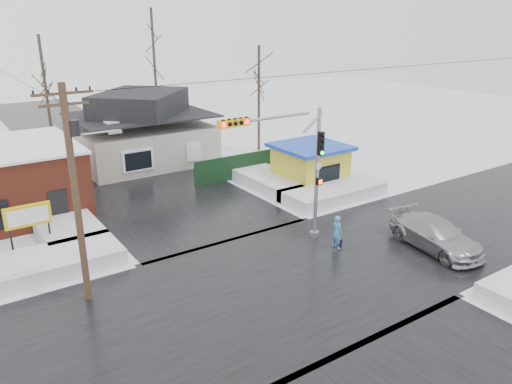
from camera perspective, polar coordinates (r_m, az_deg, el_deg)
ground at (r=22.93m, az=3.88°, el=-10.01°), size 120.00×120.00×0.00m
road_ns at (r=22.92m, az=3.88°, el=-9.99°), size 10.00×120.00×0.02m
road_ew at (r=22.92m, az=3.88°, el=-9.99°), size 120.00×10.00×0.02m
snowbank_nw at (r=25.33m, az=-23.09°, el=-7.62°), size 7.00×3.00×0.80m
snowbank_ne at (r=33.01m, az=8.81°, el=0.00°), size 7.00×3.00×0.80m
snowbank_nside_w at (r=30.18m, az=-21.40°, el=-3.05°), size 3.00×8.00×0.80m
snowbank_nside_e at (r=35.48m, az=0.96°, el=1.62°), size 3.00×8.00×0.80m
traffic_signal at (r=24.74m, az=4.36°, el=3.63°), size 6.05×0.68×7.00m
utility_pole at (r=20.59m, az=-19.87°, el=0.90°), size 3.15×0.44×9.00m
marquee_sign at (r=27.02m, az=-24.62°, el=-2.62°), size 2.20×0.21×2.55m
house at (r=41.22m, az=-12.92°, el=6.85°), size 10.40×8.40×5.76m
kiosk at (r=35.12m, az=6.20°, el=3.14°), size 4.60×4.60×2.88m
fence at (r=36.66m, az=-1.47°, el=3.02°), size 8.00×0.12×1.80m
tree_far_left at (r=42.61m, az=-23.26°, el=13.48°), size 3.00×3.00×10.00m
tree_far_mid at (r=47.40m, az=-11.72°, el=16.99°), size 3.00×3.00×12.00m
tree_far_right at (r=43.40m, az=0.34°, el=14.02°), size 3.00×3.00×9.00m
pedestrian at (r=25.75m, az=9.26°, el=-4.57°), size 0.45×0.66×1.77m
car at (r=27.01m, az=19.83°, el=-4.62°), size 2.86×5.58×1.55m
shopping_bag at (r=26.31m, az=9.54°, el=-5.76°), size 0.29×0.16×0.35m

